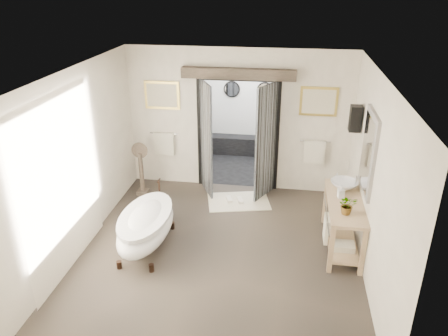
{
  "coord_description": "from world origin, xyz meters",
  "views": [
    {
      "loc": [
        0.98,
        -5.85,
        4.17
      ],
      "look_at": [
        0.0,
        0.6,
        1.25
      ],
      "focal_mm": 35.0,
      "sensor_mm": 36.0,
      "label": 1
    }
  ],
  "objects": [
    {
      "name": "back_wall_dressing",
      "position": [
        0.0,
        2.32,
        1.56
      ],
      "size": [
        3.82,
        0.77,
        2.52
      ],
      "color": "black",
      "rests_on": "ground_plane"
    },
    {
      "name": "clawfoot_tub",
      "position": [
        -1.19,
        -0.01,
        0.42
      ],
      "size": [
        0.78,
        1.75,
        0.86
      ],
      "color": "black",
      "rests_on": "ground_plane"
    },
    {
      "name": "ground_plane",
      "position": [
        0.0,
        0.0,
        0.0
      ],
      "size": [
        5.0,
        5.0,
        0.0
      ],
      "primitive_type": "plane",
      "color": "#4A3F33"
    },
    {
      "name": "rug",
      "position": [
        0.11,
        1.78,
        0.01
      ],
      "size": [
        1.35,
        1.06,
        0.01
      ],
      "primitive_type": "cube",
      "rotation": [
        0.0,
        0.0,
        0.24
      ],
      "color": "beige",
      "rests_on": "ground_plane"
    },
    {
      "name": "soap_bottle_a",
      "position": [
        1.91,
        0.62,
        0.96
      ],
      "size": [
        0.12,
        0.12,
        0.21
      ],
      "primitive_type": "imported",
      "rotation": [
        0.0,
        0.0,
        0.23
      ],
      "color": "gray",
      "rests_on": "vanity"
    },
    {
      "name": "plant",
      "position": [
        1.95,
        0.09,
        1.0
      ],
      "size": [
        0.3,
        0.27,
        0.3
      ],
      "primitive_type": "imported",
      "rotation": [
        0.0,
        0.0,
        0.15
      ],
      "color": "gray",
      "rests_on": "vanity"
    },
    {
      "name": "soap_bottle_b",
      "position": [
        1.89,
        1.23,
        0.92
      ],
      "size": [
        0.13,
        0.13,
        0.15
      ],
      "primitive_type": "imported",
      "rotation": [
        0.0,
        0.0,
        0.13
      ],
      "color": "gray",
      "rests_on": "vanity"
    },
    {
      "name": "vanity",
      "position": [
        1.95,
        0.5,
        0.51
      ],
      "size": [
        0.57,
        1.6,
        0.85
      ],
      "color": "tan",
      "rests_on": "ground_plane"
    },
    {
      "name": "shower_room",
      "position": [
        0.0,
        3.99,
        0.91
      ],
      "size": [
        2.22,
        2.01,
        2.51
      ],
      "color": "black",
      "rests_on": "ground_plane"
    },
    {
      "name": "pedestal_mirror",
      "position": [
        -1.88,
        1.83,
        0.48
      ],
      "size": [
        0.33,
        0.22,
        1.13
      ],
      "color": "brown",
      "rests_on": "ground_plane"
    },
    {
      "name": "basin",
      "position": [
        1.98,
        0.91,
        0.93
      ],
      "size": [
        0.5,
        0.5,
        0.16
      ],
      "primitive_type": "imported",
      "rotation": [
        0.0,
        0.0,
        -0.09
      ],
      "color": "white",
      "rests_on": "vanity"
    },
    {
      "name": "slippers",
      "position": [
        0.03,
        1.79,
        0.04
      ],
      "size": [
        0.39,
        0.26,
        0.05
      ],
      "color": "beige",
      "rests_on": "rug"
    },
    {
      "name": "room_shell",
      "position": [
        -0.04,
        -0.11,
        1.86
      ],
      "size": [
        4.52,
        5.02,
        2.91
      ],
      "color": "silver",
      "rests_on": "ground_plane"
    }
  ]
}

